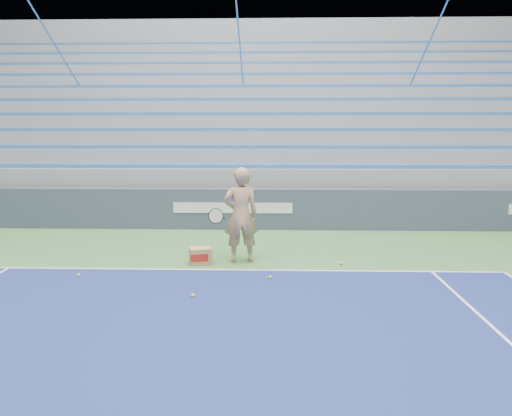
{
  "coord_description": "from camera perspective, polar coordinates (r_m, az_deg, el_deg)",
  "views": [
    {
      "loc": [
        1.04,
        2.57,
        2.76
      ],
      "look_at": [
        0.73,
        12.38,
        1.15
      ],
      "focal_mm": 35.0,
      "sensor_mm": 36.0,
      "label": 1
    }
  ],
  "objects": [
    {
      "name": "tennis_ball_2",
      "position": [
        8.32,
        -7.21,
        -9.9
      ],
      "size": [
        0.07,
        0.07,
        0.07
      ],
      "primitive_type": "sphere",
      "color": "#CCDC2D",
      "rests_on": "ground"
    },
    {
      "name": "tennis_ball_0",
      "position": [
        9.89,
        -19.6,
        -7.25
      ],
      "size": [
        0.07,
        0.07,
        0.07
      ],
      "primitive_type": "sphere",
      "color": "#CCDC2D",
      "rests_on": "ground"
    },
    {
      "name": "ball_box",
      "position": [
        10.22,
        -6.35,
        -5.46
      ],
      "size": [
        0.51,
        0.44,
        0.33
      ],
      "color": "#A97D51",
      "rests_on": "ground"
    },
    {
      "name": "sponsor_barrier",
      "position": [
        13.54,
        -2.61,
        -0.09
      ],
      "size": [
        30.0,
        0.32,
        1.1
      ],
      "color": "#384155",
      "rests_on": "ground"
    },
    {
      "name": "tennis_ball_1",
      "position": [
        9.21,
        1.64,
        -7.92
      ],
      "size": [
        0.07,
        0.07,
        0.07
      ],
      "primitive_type": "sphere",
      "color": "#CCDC2D",
      "rests_on": "ground"
    },
    {
      "name": "tennis_player",
      "position": [
        10.15,
        -1.78,
        -0.81
      ],
      "size": [
        1.0,
        0.92,
        1.95
      ],
      "color": "tan",
      "rests_on": "ground"
    },
    {
      "name": "tennis_ball_3",
      "position": [
        10.27,
        9.71,
        -6.22
      ],
      "size": [
        0.07,
        0.07,
        0.07
      ],
      "primitive_type": "sphere",
      "color": "#CCDC2D",
      "rests_on": "ground"
    },
    {
      "name": "bleachers",
      "position": [
        19.07,
        -1.35,
        8.11
      ],
      "size": [
        31.0,
        9.15,
        7.3
      ],
      "color": "gray",
      "rests_on": "ground"
    }
  ]
}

